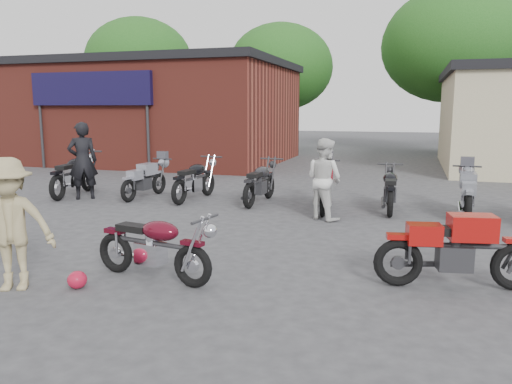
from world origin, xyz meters
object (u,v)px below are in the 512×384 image
(row_bike_1, at_px, (145,177))
(person_light, at_px, (324,179))
(row_bike_4, at_px, (325,184))
(person_tan, at_px, (10,225))
(row_bike_2, at_px, (195,177))
(vintage_motorcycle, at_px, (154,242))
(helmet, at_px, (77,280))
(row_bike_0, at_px, (74,172))
(person_dark, at_px, (83,161))
(row_bike_5, at_px, (390,187))
(row_bike_3, at_px, (260,180))
(sportbike, at_px, (461,245))
(row_bike_6, at_px, (468,191))

(row_bike_1, bearing_deg, person_light, -97.77)
(row_bike_4, bearing_deg, row_bike_1, 80.38)
(person_tan, xyz_separation_m, row_bike_4, (2.93, 6.22, -0.26))
(person_light, distance_m, row_bike_2, 3.71)
(vintage_motorcycle, xyz_separation_m, row_bike_1, (-3.32, 5.56, 0.00))
(helmet, relative_size, row_bike_0, 0.12)
(person_dark, distance_m, row_bike_4, 6.12)
(helmet, relative_size, person_dark, 0.13)
(person_dark, distance_m, row_bike_1, 1.60)
(helmet, height_order, person_tan, person_tan)
(person_dark, bearing_deg, row_bike_5, 145.40)
(row_bike_0, bearing_deg, vintage_motorcycle, -143.36)
(row_bike_1, distance_m, row_bike_3, 3.06)
(helmet, height_order, row_bike_2, row_bike_2)
(person_light, bearing_deg, sportbike, 154.74)
(vintage_motorcycle, relative_size, row_bike_4, 0.89)
(row_bike_1, xyz_separation_m, row_bike_2, (1.36, 0.10, 0.05))
(person_tan, bearing_deg, helmet, -6.37)
(person_light, xyz_separation_m, row_bike_4, (-0.15, 0.97, -0.26))
(row_bike_1, height_order, row_bike_6, row_bike_6)
(row_bike_4, bearing_deg, row_bike_0, 83.30)
(helmet, distance_m, row_bike_2, 6.37)
(row_bike_0, xyz_separation_m, row_bike_2, (3.33, 0.36, -0.04))
(helmet, height_order, row_bike_5, row_bike_5)
(sportbike, xyz_separation_m, row_bike_3, (-4.15, 4.86, -0.01))
(person_dark, xyz_separation_m, row_bike_3, (4.45, 0.81, -0.41))
(row_bike_1, distance_m, row_bike_4, 4.70)
(row_bike_2, bearing_deg, person_dark, 110.15)
(person_light, xyz_separation_m, row_bike_2, (-3.48, 1.24, -0.27))
(row_bike_2, distance_m, row_bike_4, 3.35)
(sportbike, relative_size, row_bike_2, 1.01)
(person_dark, relative_size, row_bike_3, 1.00)
(sportbike, distance_m, person_dark, 9.51)
(sportbike, xyz_separation_m, person_tan, (-5.44, -1.72, 0.27))
(row_bike_4, bearing_deg, person_dark, 86.74)
(row_bike_1, distance_m, row_bike_2, 1.37)
(row_bike_3, bearing_deg, row_bike_2, 95.82)
(helmet, relative_size, row_bike_5, 0.13)
(row_bike_5, bearing_deg, helmet, 146.68)
(row_bike_4, bearing_deg, helmet, 152.52)
(person_dark, relative_size, row_bike_6, 1.01)
(row_bike_3, bearing_deg, person_dark, 103.22)
(row_bike_0, bearing_deg, row_bike_5, -95.38)
(sportbike, bearing_deg, person_tan, -173.46)
(row_bike_3, bearing_deg, row_bike_5, -87.57)
(row_bike_5, bearing_deg, person_light, 131.92)
(row_bike_3, distance_m, row_bike_4, 1.68)
(sportbike, relative_size, row_bike_1, 1.10)
(person_dark, height_order, row_bike_6, person_dark)
(helmet, distance_m, row_bike_1, 6.66)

